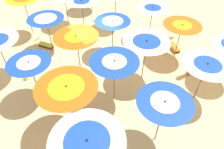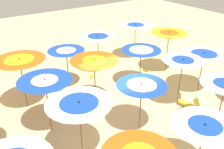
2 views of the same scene
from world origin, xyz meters
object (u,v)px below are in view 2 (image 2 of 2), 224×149
(beach_umbrella_5, at_px, (169,36))
(beach_umbrella_3, at_px, (20,63))
(beach_umbrella_0, at_px, (135,27))
(beach_umbrella_1, at_px, (98,39))
(beach_umbrella_8, at_px, (45,85))
(beach_umbrella_2, at_px, (66,53))
(beach_ball, at_px, (92,76))
(beach_umbrella_11, at_px, (182,64))
(beach_umbrella_7, at_px, (94,63))
(lounger_0, at_px, (143,78))
(beach_umbrella_13, at_px, (79,107))
(beach_umbrella_17, at_px, (204,129))
(beach_umbrella_12, at_px, (141,89))
(lounger_1, at_px, (188,104))
(beach_umbrella_10, at_px, (204,57))
(beach_umbrella_6, at_px, (141,53))

(beach_umbrella_5, bearing_deg, beach_umbrella_3, -96.78)
(beach_umbrella_0, height_order, beach_umbrella_1, beach_umbrella_0)
(beach_umbrella_3, relative_size, beach_umbrella_8, 1.04)
(beach_umbrella_1, height_order, beach_umbrella_2, beach_umbrella_1)
(beach_umbrella_8, relative_size, beach_ball, 9.95)
(beach_umbrella_11, bearing_deg, beach_umbrella_1, -166.64)
(beach_umbrella_1, distance_m, beach_umbrella_7, 3.87)
(beach_umbrella_1, xyz_separation_m, beach_umbrella_8, (3.70, -4.62, 0.13))
(beach_umbrella_0, bearing_deg, lounger_0, -30.21)
(beach_umbrella_13, relative_size, beach_ball, 9.83)
(beach_umbrella_0, bearing_deg, beach_umbrella_3, -77.36)
(beach_umbrella_7, bearing_deg, beach_umbrella_17, 6.54)
(beach_umbrella_2, distance_m, beach_umbrella_3, 2.61)
(beach_umbrella_1, xyz_separation_m, beach_ball, (0.58, -0.83, -1.94))
(beach_umbrella_13, distance_m, beach_umbrella_17, 4.01)
(beach_umbrella_0, height_order, beach_umbrella_17, beach_umbrella_0)
(beach_umbrella_12, bearing_deg, beach_ball, 172.58)
(beach_umbrella_5, relative_size, beach_ball, 10.42)
(beach_umbrella_2, bearing_deg, lounger_0, 65.77)
(beach_umbrella_17, xyz_separation_m, lounger_1, (-2.83, 2.93, -1.77))
(beach_umbrella_0, relative_size, lounger_0, 1.90)
(beach_umbrella_2, bearing_deg, beach_umbrella_12, 10.14)
(lounger_1, distance_m, beach_ball, 5.76)
(lounger_1, bearing_deg, beach_umbrella_8, 65.91)
(beach_umbrella_2, relative_size, beach_umbrella_13, 0.92)
(beach_umbrella_10, bearing_deg, beach_umbrella_12, -81.22)
(beach_umbrella_7, height_order, beach_ball, beach_umbrella_7)
(beach_umbrella_12, bearing_deg, beach_umbrella_8, -123.37)
(beach_umbrella_17, bearing_deg, beach_umbrella_8, -148.11)
(beach_umbrella_5, bearing_deg, beach_umbrella_7, -81.52)
(beach_umbrella_10, distance_m, lounger_0, 3.54)
(beach_umbrella_17, height_order, lounger_0, beach_umbrella_17)
(beach_umbrella_3, relative_size, beach_umbrella_12, 1.15)
(beach_umbrella_13, xyz_separation_m, beach_umbrella_17, (2.92, 2.73, -0.20))
(beach_umbrella_3, bearing_deg, beach_umbrella_8, 7.27)
(beach_umbrella_5, bearing_deg, beach_umbrella_6, -80.01)
(beach_umbrella_5, relative_size, beach_umbrella_12, 1.16)
(beach_umbrella_2, height_order, beach_umbrella_10, beach_umbrella_2)
(beach_umbrella_10, bearing_deg, beach_umbrella_8, -99.62)
(beach_umbrella_3, height_order, beach_umbrella_6, beach_umbrella_3)
(beach_umbrella_0, bearing_deg, beach_umbrella_11, -18.05)
(beach_umbrella_3, xyz_separation_m, beach_umbrella_11, (3.92, 6.18, -0.12))
(beach_umbrella_0, distance_m, beach_umbrella_1, 3.16)
(beach_umbrella_12, xyz_separation_m, lounger_0, (-3.24, 2.94, -1.77))
(beach_umbrella_5, height_order, beach_umbrella_10, beach_umbrella_5)
(beach_umbrella_2, relative_size, beach_umbrella_6, 1.02)
(beach_umbrella_12, bearing_deg, lounger_1, 87.59)
(beach_umbrella_1, bearing_deg, beach_umbrella_11, 13.36)
(beach_umbrella_11, relative_size, beach_umbrella_12, 1.10)
(beach_umbrella_13, bearing_deg, beach_umbrella_0, 129.98)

